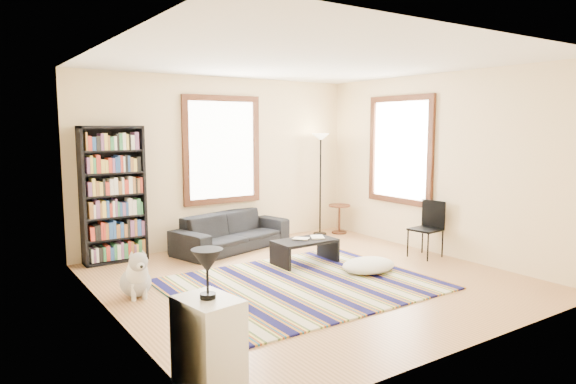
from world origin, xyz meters
TOP-DOWN VIEW (x-y plane):
  - floor at (0.00, 0.00)m, footprint 5.00×5.00m
  - ceiling at (0.00, 0.00)m, footprint 5.00×5.00m
  - wall_back at (0.00, 2.55)m, footprint 5.00×0.10m
  - wall_front at (0.00, -2.55)m, footprint 5.00×0.10m
  - wall_left at (-2.55, 0.00)m, footprint 0.10×5.00m
  - wall_right at (2.55, 0.00)m, footprint 0.10×5.00m
  - window_back at (0.00, 2.47)m, footprint 1.20×0.06m
  - window_right at (2.47, 0.80)m, footprint 0.06×1.20m
  - rug at (-0.23, -0.15)m, footprint 3.17×2.54m
  - sofa at (-0.05, 2.05)m, footprint 1.30×2.14m
  - bookshelf at (-1.85, 2.32)m, footprint 0.90×0.30m
  - coffee_table at (0.39, 0.63)m, footprint 0.96×0.61m
  - book_a at (0.29, 0.63)m, footprint 0.28×0.27m
  - book_b at (0.54, 0.68)m, footprint 0.29×0.31m
  - floor_cushion at (0.86, -0.20)m, footprint 0.88×0.72m
  - floor_lamp at (1.83, 2.15)m, footprint 0.38×0.38m
  - side_table at (2.20, 2.04)m, footprint 0.51×0.51m
  - folding_chair at (2.15, -0.07)m, footprint 0.46×0.45m
  - white_cabinet at (-2.30, -1.82)m, footprint 0.45×0.55m
  - table_lamp at (-2.30, -1.82)m, footprint 0.31×0.31m
  - dog at (-2.10, 0.60)m, footprint 0.45×0.59m

SIDE VIEW (x-z plane):
  - floor at x=0.00m, z-range -0.10..0.00m
  - rug at x=-0.23m, z-range 0.00..0.02m
  - floor_cushion at x=0.86m, z-range 0.00..0.20m
  - coffee_table at x=0.39m, z-range 0.00..0.36m
  - side_table at x=2.20m, z-range 0.00..0.54m
  - dog at x=-2.10m, z-range 0.00..0.56m
  - sofa at x=-0.05m, z-range 0.00..0.59m
  - white_cabinet at x=-2.30m, z-range 0.00..0.70m
  - book_b at x=0.54m, z-range 0.36..0.38m
  - book_a at x=0.29m, z-range 0.36..0.38m
  - folding_chair at x=2.15m, z-range 0.00..0.86m
  - table_lamp at x=-2.30m, z-range 0.70..1.08m
  - floor_lamp at x=1.83m, z-range 0.00..1.86m
  - bookshelf at x=-1.85m, z-range 0.00..2.00m
  - wall_back at x=0.00m, z-range 0.00..2.80m
  - wall_front at x=0.00m, z-range 0.00..2.80m
  - wall_left at x=-2.55m, z-range 0.00..2.80m
  - wall_right at x=2.55m, z-range 0.00..2.80m
  - window_back at x=0.00m, z-range 0.80..2.40m
  - window_right at x=2.47m, z-range 0.80..2.40m
  - ceiling at x=0.00m, z-range 2.80..2.90m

